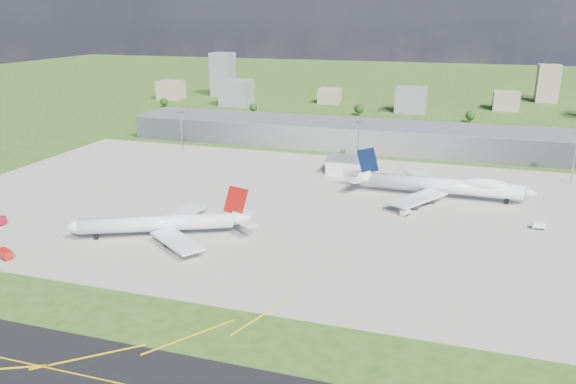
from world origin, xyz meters
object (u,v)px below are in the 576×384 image
(airliner_blue_quad, at_px, (444,186))
(van_white_near, at_px, (405,212))
(airliner_red_twin, at_px, (164,224))
(tug_yellow, at_px, (200,220))
(crash_tender, at_px, (5,254))
(van_white_far, at_px, (539,226))

(airliner_blue_quad, distance_m, van_white_near, 33.00)
(airliner_red_twin, xyz_separation_m, tug_yellow, (6.28, 18.26, -4.28))
(airliner_red_twin, height_order, crash_tender, airliner_red_twin)
(airliner_red_twin, bearing_deg, crash_tender, 14.60)
(airliner_blue_quad, xyz_separation_m, van_white_near, (-14.36, -29.33, -4.76))
(van_white_near, height_order, van_white_far, van_white_near)
(van_white_far, bearing_deg, van_white_near, 173.94)
(airliner_blue_quad, distance_m, crash_tender, 185.86)
(van_white_near, relative_size, van_white_far, 1.10)
(van_white_near, bearing_deg, airliner_red_twin, 144.36)
(airliner_red_twin, distance_m, crash_tender, 56.10)
(airliner_red_twin, bearing_deg, tug_yellow, -133.53)
(van_white_near, bearing_deg, van_white_far, -66.97)
(airliner_red_twin, xyz_separation_m, crash_tender, (-43.42, -35.34, -3.60))
(tug_yellow, height_order, van_white_far, van_white_far)
(tug_yellow, distance_m, van_white_far, 137.48)
(airliner_blue_quad, bearing_deg, crash_tender, -139.98)
(van_white_near, distance_m, van_white_far, 52.91)
(van_white_near, bearing_deg, airliner_blue_quad, -2.80)
(crash_tender, height_order, van_white_near, crash_tender)
(airliner_blue_quad, bearing_deg, van_white_near, -115.05)
(airliner_blue_quad, xyz_separation_m, van_white_far, (38.54, -29.57, -4.81))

